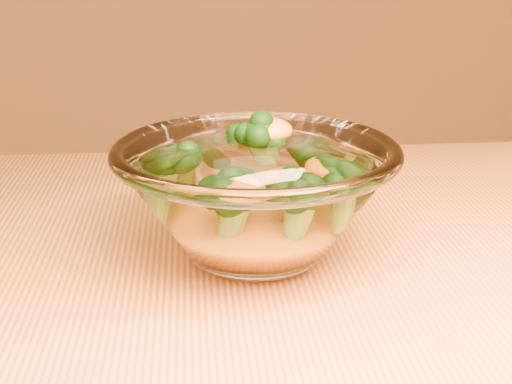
# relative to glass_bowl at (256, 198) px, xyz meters

# --- Properties ---
(glass_bowl) EXTENTS (0.21, 0.21, 0.09)m
(glass_bowl) POSITION_rel_glass_bowl_xyz_m (0.00, 0.00, 0.00)
(glass_bowl) COLOR white
(glass_bowl) RESTS_ON table
(cheese_sauce) EXTENTS (0.11, 0.11, 0.03)m
(cheese_sauce) POSITION_rel_glass_bowl_xyz_m (0.00, 0.00, -0.02)
(cheese_sauce) COLOR orange
(cheese_sauce) RESTS_ON glass_bowl
(broccoli_heap) EXTENTS (0.14, 0.13, 0.08)m
(broccoli_heap) POSITION_rel_glass_bowl_xyz_m (-0.00, 0.02, 0.01)
(broccoli_heap) COLOR black
(broccoli_heap) RESTS_ON cheese_sauce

